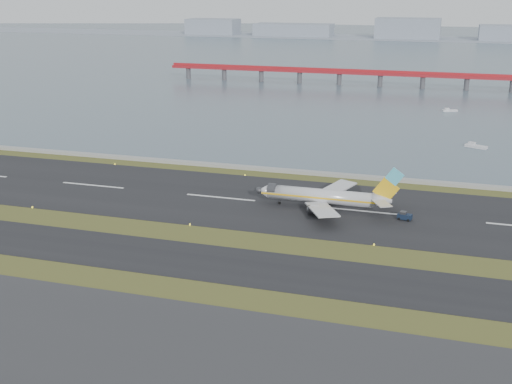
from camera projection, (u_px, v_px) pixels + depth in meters
The scene contains 12 objects.
ground at pixel (178, 236), 150.97m from camera, with size 1000.00×1000.00×0.00m, color #364117.
apron_strip at pixel (39, 361), 100.80m from camera, with size 1000.00×50.00×0.10m, color #2F2F32.
taxiway_strip at pixel (156, 256), 140.01m from camera, with size 1000.00×18.00×0.10m, color black.
runway_strip at pixel (221, 198), 178.31m from camera, with size 1000.00×45.00×0.10m, color black.
seawall at pixel (252, 168), 205.53m from camera, with size 1000.00×2.50×1.00m, color gray.
bay_water at pixel (383, 52), 570.43m from camera, with size 1400.00×800.00×1.30m, color #435260.
red_pier at pixel (381, 74), 371.26m from camera, with size 260.00×5.00×10.20m.
far_shoreline at pixel (411, 33), 710.76m from camera, with size 1400.00×80.00×60.50m.
airliner at pixel (326, 196), 168.40m from camera, with size 38.52×32.89×12.80m.
pushback_tug at pixel (404, 216), 161.11m from camera, with size 3.78×2.68×2.21m.
workboat_near at pixel (475, 146), 233.21m from camera, with size 8.14×5.51×1.90m.
workboat_far at pixel (449, 110), 300.23m from camera, with size 7.14×4.42×1.66m.
Camera 1 is at (57.85, -129.32, 56.32)m, focal length 45.00 mm.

